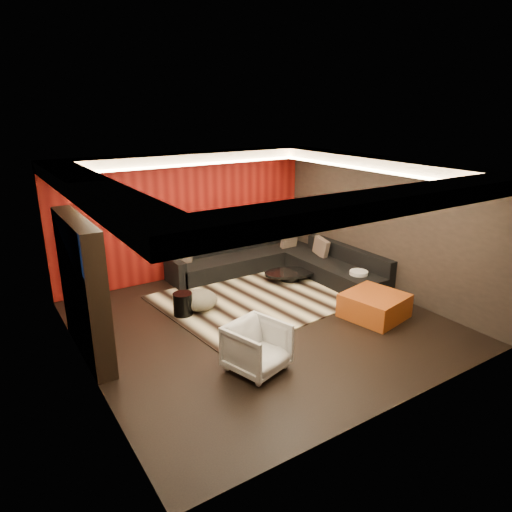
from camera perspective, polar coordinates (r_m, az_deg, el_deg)
floor at (r=8.38m, az=0.51°, el=-8.34°), size 6.00×6.00×0.02m
ceiling at (r=7.55m, az=0.57°, el=11.16°), size 6.00×6.00×0.02m
wall_back at (r=10.41m, az=-8.66°, el=5.06°), size 6.00×0.02×2.80m
wall_left at (r=6.77m, az=-21.29°, el=-3.33°), size 0.02×6.00×2.80m
wall_right at (r=9.77m, az=15.47°, el=3.74°), size 0.02×6.00×2.80m
red_feature_wall at (r=10.37m, az=-8.57°, el=5.02°), size 5.98×0.05×2.78m
soffit_back at (r=9.91m, az=-8.26°, el=12.00°), size 6.00×0.60×0.22m
soffit_front at (r=5.55m, az=16.23°, el=6.55°), size 6.00×0.60×0.22m
soffit_left at (r=6.50m, az=-19.92°, el=7.83°), size 0.60×4.80×0.22m
soffit_right at (r=9.32m, az=14.84°, el=11.19°), size 0.60×4.80×0.22m
cove_back at (r=9.62m, az=-7.36°, el=11.31°), size 4.80×0.08×0.04m
cove_front at (r=5.79m, az=13.63°, el=6.32°), size 4.80×0.08×0.04m
cove_left at (r=6.59m, az=-16.96°, el=7.47°), size 0.08×4.80×0.04m
cove_right at (r=9.08m, az=13.31°, el=10.56°), size 0.08×4.80×0.04m
tv_surround at (r=7.45m, az=-20.83°, el=-3.78°), size 0.30×2.00×2.20m
tv_screen at (r=7.37m, az=-19.93°, el=-1.03°), size 0.04×1.30×0.80m
tv_shelf at (r=7.64m, az=-19.32°, el=-6.34°), size 0.04×1.60×0.04m
rug at (r=9.46m, az=0.82°, el=-4.98°), size 4.29×3.39×0.02m
coffee_table at (r=10.26m, az=4.25°, el=-2.47°), size 1.50×1.50×0.19m
drum_stool at (r=8.65m, az=-9.13°, el=-5.94°), size 0.45×0.45×0.43m
striped_pouf at (r=8.83m, az=-7.05°, el=-5.48°), size 0.69×0.69×0.37m
white_side_table at (r=9.80m, az=12.64°, el=-3.15°), size 0.47×0.47×0.47m
orange_ottoman at (r=8.78m, az=14.58°, el=-6.01°), size 1.18×1.18×0.45m
armchair at (r=6.84m, az=0.15°, el=-11.36°), size 0.98×1.00×0.74m
sectional_sofa at (r=10.60m, az=2.80°, el=-0.90°), size 3.65×3.50×0.75m
throw_pillows at (r=10.62m, az=1.30°, el=1.18°), size 3.20×1.59×0.50m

